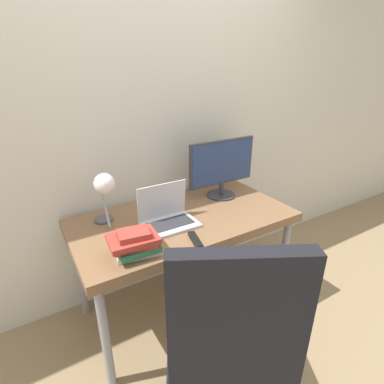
{
  "coord_description": "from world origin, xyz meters",
  "views": [
    {
      "loc": [
        -0.86,
        -1.16,
        1.68
      ],
      "look_at": [
        0.04,
        0.34,
        0.94
      ],
      "focal_mm": 28.0,
      "sensor_mm": 36.0,
      "label": 1
    }
  ],
  "objects_px": {
    "office_chair": "(229,341)",
    "book_stack": "(135,243)",
    "laptop": "(167,216)",
    "monitor": "(222,166)",
    "desk_lamp": "(104,189)"
  },
  "relations": [
    {
      "from": "laptop",
      "to": "book_stack",
      "type": "height_order",
      "value": "laptop"
    },
    {
      "from": "laptop",
      "to": "monitor",
      "type": "distance_m",
      "value": 0.61
    },
    {
      "from": "monitor",
      "to": "office_chair",
      "type": "distance_m",
      "value": 1.26
    },
    {
      "from": "laptop",
      "to": "monitor",
      "type": "bearing_deg",
      "value": 18.46
    },
    {
      "from": "laptop",
      "to": "desk_lamp",
      "type": "distance_m",
      "value": 0.42
    },
    {
      "from": "desk_lamp",
      "to": "office_chair",
      "type": "relative_size",
      "value": 0.31
    },
    {
      "from": "laptop",
      "to": "office_chair",
      "type": "bearing_deg",
      "value": -98.84
    },
    {
      "from": "laptop",
      "to": "desk_lamp",
      "type": "height_order",
      "value": "desk_lamp"
    },
    {
      "from": "monitor",
      "to": "office_chair",
      "type": "relative_size",
      "value": 0.48
    },
    {
      "from": "monitor",
      "to": "desk_lamp",
      "type": "distance_m",
      "value": 0.88
    },
    {
      "from": "office_chair",
      "to": "book_stack",
      "type": "xyz_separation_m",
      "value": [
        -0.17,
        0.6,
        0.2
      ]
    },
    {
      "from": "desk_lamp",
      "to": "monitor",
      "type": "bearing_deg",
      "value": 3.21
    },
    {
      "from": "book_stack",
      "to": "desk_lamp",
      "type": "bearing_deg",
      "value": 96.64
    },
    {
      "from": "monitor",
      "to": "desk_lamp",
      "type": "relative_size",
      "value": 1.52
    },
    {
      "from": "office_chair",
      "to": "book_stack",
      "type": "distance_m",
      "value": 0.65
    }
  ]
}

